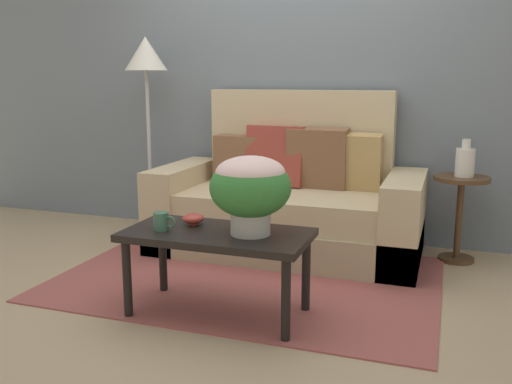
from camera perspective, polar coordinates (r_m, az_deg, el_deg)
ground_plane at (r=3.60m, az=-1.14°, el=-9.14°), size 14.00×14.00×0.00m
wall_back at (r=4.56m, az=4.39°, el=13.24°), size 6.40×0.12×2.82m
area_rug at (r=3.65m, az=-0.80°, el=-8.75°), size 2.37×1.65×0.01m
couch at (r=4.17m, az=3.43°, el=-1.16°), size 1.92×0.92×1.18m
coffee_table at (r=3.01m, az=-3.96°, el=-5.08°), size 0.99×0.50×0.47m
side_table at (r=4.14m, az=20.03°, el=-1.07°), size 0.38×0.38×0.61m
floor_lamp at (r=4.68m, az=-11.08°, el=11.92°), size 0.34×0.34×1.59m
potted_plant at (r=2.88m, az=-0.57°, el=0.60°), size 0.42×0.42×0.41m
coffee_mug at (r=3.04m, az=-9.56°, el=-2.96°), size 0.13×0.08×0.10m
snack_bowl at (r=3.13m, az=-6.39°, el=-2.71°), size 0.12×0.12×0.06m
table_vase at (r=4.09m, az=20.49°, el=2.93°), size 0.13×0.13×0.26m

